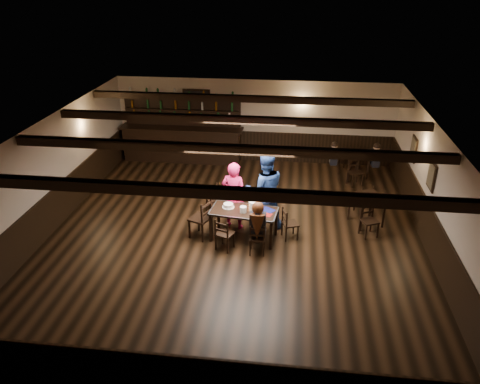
# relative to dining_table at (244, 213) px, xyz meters

# --- Properties ---
(ground) EXTENTS (10.00, 10.00, 0.00)m
(ground) POSITION_rel_dining_table_xyz_m (-0.23, 0.10, -0.67)
(ground) COLOR black
(ground) RESTS_ON ground
(room_shell) EXTENTS (9.02, 10.02, 2.71)m
(room_shell) POSITION_rel_dining_table_xyz_m (-0.22, 0.14, 1.07)
(room_shell) COLOR beige
(room_shell) RESTS_ON ground
(dining_table) EXTENTS (1.64, 0.97, 0.75)m
(dining_table) POSITION_rel_dining_table_xyz_m (0.00, 0.00, 0.00)
(dining_table) COLOR black
(dining_table) RESTS_ON ground
(chair_near_left) EXTENTS (0.47, 0.46, 0.79)m
(chair_near_left) POSITION_rel_dining_table_xyz_m (-0.40, -0.58, -0.21)
(chair_near_left) COLOR black
(chair_near_left) RESTS_ON ground
(chair_near_right) EXTENTS (0.37, 0.35, 0.77)m
(chair_near_right) POSITION_rel_dining_table_xyz_m (0.38, -0.66, -0.22)
(chair_near_right) COLOR black
(chair_near_right) RESTS_ON ground
(chair_end_left) EXTENTS (0.59, 0.60, 0.99)m
(chair_end_left) POSITION_rel_dining_table_xyz_m (-0.96, -0.08, -0.09)
(chair_end_left) COLOR black
(chair_end_left) RESTS_ON ground
(chair_end_right) EXTENTS (0.45, 0.46, 0.77)m
(chair_end_right) POSITION_rel_dining_table_xyz_m (1.03, 0.13, -0.22)
(chair_end_right) COLOR black
(chair_end_right) RESTS_ON ground
(chair_far_pushed) EXTENTS (0.49, 0.49, 0.77)m
(chair_far_pushed) POSITION_rel_dining_table_xyz_m (-0.96, 1.26, -0.22)
(chair_far_pushed) COLOR black
(chair_far_pushed) RESTS_ON ground
(woman_pink) EXTENTS (0.70, 0.52, 1.73)m
(woman_pink) POSITION_rel_dining_table_xyz_m (-0.30, 0.51, 0.20)
(woman_pink) COLOR #EC127F
(woman_pink) RESTS_ON ground
(man_blue) EXTENTS (1.13, 0.97, 2.00)m
(man_blue) POSITION_rel_dining_table_xyz_m (0.44, 0.64, 0.33)
(man_blue) COLOR navy
(man_blue) RESTS_ON ground
(seated_person) EXTENTS (0.36, 0.54, 0.87)m
(seated_person) POSITION_rel_dining_table_xyz_m (0.38, -0.62, 0.18)
(seated_person) COLOR black
(seated_person) RESTS_ON ground
(cake) EXTENTS (0.29, 0.29, 0.09)m
(cake) POSITION_rel_dining_table_xyz_m (-0.38, 0.11, 0.12)
(cake) COLOR white
(cake) RESTS_ON dining_table
(plate_stack_a) EXTENTS (0.15, 0.15, 0.15)m
(plate_stack_a) POSITION_rel_dining_table_xyz_m (-0.01, -0.09, 0.15)
(plate_stack_a) COLOR white
(plate_stack_a) RESTS_ON dining_table
(plate_stack_b) EXTENTS (0.19, 0.19, 0.22)m
(plate_stack_b) POSITION_rel_dining_table_xyz_m (0.21, 0.03, 0.19)
(plate_stack_b) COLOR white
(plate_stack_b) RESTS_ON dining_table
(tea_light) EXTENTS (0.06, 0.06, 0.06)m
(tea_light) POSITION_rel_dining_table_xyz_m (0.01, 0.12, 0.11)
(tea_light) COLOR #A5A8AD
(tea_light) RESTS_ON dining_table
(salt_shaker) EXTENTS (0.04, 0.04, 0.09)m
(salt_shaker) POSITION_rel_dining_table_xyz_m (0.34, -0.17, 0.13)
(salt_shaker) COLOR silver
(salt_shaker) RESTS_ON dining_table
(pepper_shaker) EXTENTS (0.04, 0.04, 0.09)m
(pepper_shaker) POSITION_rel_dining_table_xyz_m (0.38, -0.12, 0.13)
(pepper_shaker) COLOR #A5A8AD
(pepper_shaker) RESTS_ON dining_table
(drink_glass) EXTENTS (0.06, 0.06, 0.09)m
(drink_glass) POSITION_rel_dining_table_xyz_m (0.27, 0.14, 0.13)
(drink_glass) COLOR silver
(drink_glass) RESTS_ON dining_table
(menu_red) EXTENTS (0.30, 0.25, 0.00)m
(menu_red) POSITION_rel_dining_table_xyz_m (0.54, -0.14, 0.08)
(menu_red) COLOR maroon
(menu_red) RESTS_ON dining_table
(menu_blue) EXTENTS (0.40, 0.38, 0.00)m
(menu_blue) POSITION_rel_dining_table_xyz_m (0.55, 0.09, 0.08)
(menu_blue) COLOR #101450
(menu_blue) RESTS_ON dining_table
(bar_counter) EXTENTS (4.05, 0.70, 2.20)m
(bar_counter) POSITION_rel_dining_table_xyz_m (-2.61, 4.82, 0.06)
(bar_counter) COLOR black
(bar_counter) RESTS_ON ground
(back_table_a) EXTENTS (0.99, 0.99, 0.75)m
(back_table_a) POSITION_rel_dining_table_xyz_m (2.98, 1.09, -0.03)
(back_table_a) COLOR black
(back_table_a) RESTS_ON ground
(back_table_b) EXTENTS (1.02, 1.02, 0.75)m
(back_table_b) POSITION_rel_dining_table_xyz_m (2.94, 4.04, -0.02)
(back_table_b) COLOR black
(back_table_b) RESTS_ON ground
(bg_patron_left) EXTENTS (0.22, 0.35, 0.71)m
(bg_patron_left) POSITION_rel_dining_table_xyz_m (2.30, 3.89, 0.15)
(bg_patron_left) COLOR black
(bg_patron_left) RESTS_ON ground
(bg_patron_right) EXTENTS (0.24, 0.36, 0.72)m
(bg_patron_right) POSITION_rel_dining_table_xyz_m (3.54, 3.88, 0.15)
(bg_patron_right) COLOR black
(bg_patron_right) RESTS_ON ground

